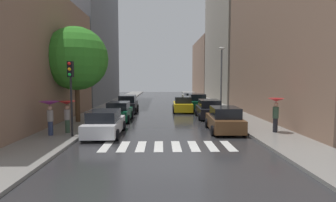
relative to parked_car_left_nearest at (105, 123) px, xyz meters
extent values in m
cube|color=#2D2D2F|center=(3.79, 18.23, -0.75)|extent=(28.00, 72.00, 0.04)
cube|color=gray|center=(-2.71, 18.23, -0.66)|extent=(3.00, 72.00, 0.15)
cube|color=gray|center=(10.29, 18.23, -0.66)|extent=(3.00, 72.00, 0.15)
cube|color=silver|center=(0.64, -2.86, -0.72)|extent=(0.45, 2.20, 0.01)
cube|color=silver|center=(1.54, -2.86, -0.72)|extent=(0.45, 2.20, 0.01)
cube|color=silver|center=(2.44, -2.86, -0.72)|extent=(0.45, 2.20, 0.01)
cube|color=silver|center=(3.34, -2.86, -0.72)|extent=(0.45, 2.20, 0.01)
cube|color=silver|center=(4.24, -2.86, -0.72)|extent=(0.45, 2.20, 0.01)
cube|color=silver|center=(5.14, -2.86, -0.72)|extent=(0.45, 2.20, 0.01)
cube|color=silver|center=(6.04, -2.86, -0.72)|extent=(0.45, 2.20, 0.01)
cube|color=silver|center=(6.94, -2.86, -0.72)|extent=(0.45, 2.20, 0.01)
cube|color=#8C6B56|center=(-7.21, 3.91, 4.30)|extent=(6.00, 18.92, 10.07)
cube|color=slate|center=(-7.21, 23.49, 11.00)|extent=(6.00, 19.29, 23.46)
cube|color=#9E9384|center=(14.79, 25.96, 9.49)|extent=(6.00, 17.82, 20.44)
cube|color=#8C6B56|center=(14.79, 45.27, 5.34)|extent=(6.00, 19.57, 12.14)
cube|color=silver|center=(0.00, 0.06, -0.18)|extent=(1.95, 4.58, 0.75)
cube|color=black|center=(0.00, -0.17, 0.51)|extent=(1.70, 2.53, 0.62)
cylinder|color=black|center=(-0.97, 1.56, -0.41)|extent=(0.23, 0.64, 0.64)
cylinder|color=black|center=(0.94, 1.58, -0.41)|extent=(0.23, 0.64, 0.64)
cylinder|color=black|center=(-0.94, -1.45, -0.41)|extent=(0.23, 0.64, 0.64)
cylinder|color=black|center=(0.97, -1.43, -0.41)|extent=(0.23, 0.64, 0.64)
cube|color=#0C4C2D|center=(-0.02, 5.76, -0.17)|extent=(1.83, 4.11, 0.77)
cube|color=black|center=(-0.02, 5.55, 0.53)|extent=(1.61, 2.26, 0.63)
cylinder|color=black|center=(-0.93, 7.11, -0.41)|extent=(0.22, 0.64, 0.64)
cylinder|color=black|center=(0.89, 7.11, -0.41)|extent=(0.22, 0.64, 0.64)
cylinder|color=black|center=(-0.94, 4.40, -0.41)|extent=(0.22, 0.64, 0.64)
cylinder|color=black|center=(0.88, 4.40, -0.41)|extent=(0.22, 0.64, 0.64)
cube|color=black|center=(0.00, 11.52, -0.12)|extent=(1.89, 4.66, 0.87)
cube|color=black|center=(0.00, 11.28, 0.68)|extent=(1.63, 2.58, 0.72)
cylinder|color=black|center=(-0.93, 13.02, -0.41)|extent=(0.23, 0.64, 0.64)
cylinder|color=black|center=(0.87, 13.06, -0.41)|extent=(0.23, 0.64, 0.64)
cylinder|color=black|center=(-0.87, 9.97, -0.41)|extent=(0.23, 0.64, 0.64)
cylinder|color=black|center=(0.93, 10.01, -0.41)|extent=(0.23, 0.64, 0.64)
cube|color=brown|center=(7.61, 0.97, -0.15)|extent=(2.05, 4.31, 0.80)
cube|color=black|center=(7.60, 0.75, 0.58)|extent=(1.75, 2.39, 0.66)
cylinder|color=black|center=(6.72, 2.40, -0.41)|extent=(0.24, 0.65, 0.64)
cylinder|color=black|center=(8.61, 2.33, -0.41)|extent=(0.24, 0.65, 0.64)
cylinder|color=black|center=(6.61, -0.40, -0.41)|extent=(0.24, 0.65, 0.64)
cylinder|color=black|center=(8.51, -0.47, -0.41)|extent=(0.24, 0.65, 0.64)
cube|color=black|center=(7.67, 7.05, -0.15)|extent=(2.03, 4.54, 0.80)
cube|color=black|center=(7.66, 6.83, 0.58)|extent=(1.74, 2.51, 0.66)
cylinder|color=black|center=(6.76, 8.56, -0.41)|extent=(0.24, 0.65, 0.64)
cylinder|color=black|center=(8.66, 8.50, -0.41)|extent=(0.24, 0.65, 0.64)
cylinder|color=black|center=(6.68, 5.60, -0.41)|extent=(0.24, 0.65, 0.64)
cylinder|color=black|center=(8.58, 5.54, -0.41)|extent=(0.24, 0.65, 0.64)
cube|color=#0C4C2D|center=(7.50, 13.74, -0.11)|extent=(1.90, 4.48, 0.88)
cube|color=black|center=(7.50, 13.52, 0.69)|extent=(1.66, 2.47, 0.72)
cylinder|color=black|center=(6.55, 15.21, -0.41)|extent=(0.22, 0.64, 0.64)
cylinder|color=black|center=(8.43, 15.22, -0.41)|extent=(0.22, 0.64, 0.64)
cylinder|color=black|center=(6.56, 12.26, -0.41)|extent=(0.22, 0.64, 0.64)
cylinder|color=black|center=(8.44, 12.27, -0.41)|extent=(0.22, 0.64, 0.64)
cube|color=#0C4C2D|center=(7.51, 19.79, -0.17)|extent=(1.89, 4.75, 0.76)
cube|color=black|center=(7.51, 19.56, 0.52)|extent=(1.64, 2.63, 0.62)
cylinder|color=black|center=(6.58, 21.34, -0.41)|extent=(0.23, 0.64, 0.64)
cylinder|color=black|center=(8.39, 21.37, -0.41)|extent=(0.23, 0.64, 0.64)
cylinder|color=black|center=(6.63, 18.22, -0.41)|extent=(0.23, 0.64, 0.64)
cylinder|color=black|center=(8.44, 18.25, -0.41)|extent=(0.23, 0.64, 0.64)
cube|color=yellow|center=(5.72, 11.57, -0.16)|extent=(1.97, 4.46, 0.80)
cube|color=black|center=(5.71, 11.35, 0.57)|extent=(1.69, 2.47, 0.65)
cube|color=#F2EDCC|center=(5.71, 11.35, 0.99)|extent=(0.21, 0.37, 0.18)
cylinder|color=black|center=(4.83, 13.05, -0.41)|extent=(0.24, 0.65, 0.64)
cylinder|color=black|center=(6.68, 13.00, -0.41)|extent=(0.24, 0.65, 0.64)
cylinder|color=black|center=(4.76, 10.14, -0.41)|extent=(0.24, 0.65, 0.64)
cylinder|color=black|center=(6.60, 10.09, -0.41)|extent=(0.24, 0.65, 0.64)
cylinder|color=#38513D|center=(-2.29, 0.06, -0.18)|extent=(0.28, 0.28, 0.80)
cylinder|color=gray|center=(-2.29, 0.06, 0.54)|extent=(0.36, 0.36, 0.63)
sphere|color=tan|center=(-2.29, 0.06, 0.98)|extent=(0.25, 0.25, 0.25)
cone|color=red|center=(-2.29, 0.06, 1.27)|extent=(1.00, 1.00, 0.20)
cylinder|color=#333338|center=(-2.29, 0.06, 0.90)|extent=(0.02, 0.02, 0.73)
cylinder|color=navy|center=(-3.04, -0.64, -0.17)|extent=(0.28, 0.28, 0.83)
cylinder|color=gray|center=(-3.04, -0.64, 0.57)|extent=(0.36, 0.36, 0.65)
sphere|color=tan|center=(-3.04, -0.64, 1.03)|extent=(0.26, 0.26, 0.26)
cone|color=#8C1E8C|center=(-3.04, -0.64, 1.32)|extent=(1.16, 1.16, 0.20)
cylinder|color=#333338|center=(-3.04, -0.64, 0.95)|extent=(0.02, 0.02, 0.75)
cylinder|color=black|center=(10.55, -0.11, -0.14)|extent=(0.28, 0.28, 0.88)
cylinder|color=#38513D|center=(10.55, -0.11, 0.65)|extent=(0.36, 0.36, 0.70)
sphere|color=tan|center=(10.55, -0.11, 1.14)|extent=(0.28, 0.28, 0.28)
cone|color=red|center=(10.55, -0.11, 1.43)|extent=(0.97, 0.97, 0.20)
cylinder|color=#333338|center=(10.55, -0.11, 1.04)|extent=(0.02, 0.02, 0.79)
cylinder|color=#513823|center=(-2.98, 4.37, 0.82)|extent=(0.36, 0.36, 2.80)
sphere|color=#328326|center=(-2.98, 4.37, 4.26)|extent=(4.80, 4.80, 4.80)
cylinder|color=black|center=(-1.66, -0.98, 1.12)|extent=(0.12, 0.12, 3.40)
cube|color=black|center=(-1.66, -0.98, 3.27)|extent=(0.30, 0.30, 0.90)
sphere|color=red|center=(-1.66, -1.16, 3.57)|extent=(0.18, 0.18, 0.18)
sphere|color=#F2A519|center=(-1.66, -1.16, 3.27)|extent=(0.18, 0.18, 0.18)
sphere|color=green|center=(-1.66, -1.16, 2.97)|extent=(0.18, 0.18, 0.18)
cylinder|color=#595B60|center=(9.34, 9.67, 2.47)|extent=(0.16, 0.16, 6.09)
ellipsoid|color=beige|center=(9.34, 9.67, 5.66)|extent=(0.60, 0.28, 0.24)
camera|label=1|loc=(3.47, -16.39, 2.73)|focal=28.71mm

